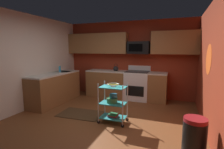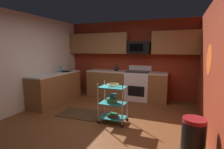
{
  "view_description": "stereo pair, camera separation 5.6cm",
  "coord_description": "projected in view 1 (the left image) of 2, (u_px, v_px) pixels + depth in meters",
  "views": [
    {
      "loc": [
        1.6,
        -3.4,
        1.66
      ],
      "look_at": [
        0.15,
        0.43,
        1.05
      ],
      "focal_mm": 27.61,
      "sensor_mm": 36.0,
      "label": 1
    },
    {
      "loc": [
        1.65,
        -3.38,
        1.66
      ],
      "look_at": [
        0.15,
        0.43,
        1.05
      ],
      "focal_mm": 27.61,
      "sensor_mm": 36.0,
      "label": 2
    }
  ],
  "objects": [
    {
      "name": "wall_right",
      "position": [
        215.0,
        70.0,
        2.98
      ],
      "size": [
        0.06,
        4.8,
        2.6
      ],
      "primitive_type": "cube",
      "color": "maroon",
      "rests_on": "ground"
    },
    {
      "name": "floor_rug",
      "position": [
        81.0,
        114.0,
        4.43
      ],
      "size": [
        1.14,
        0.76,
        0.01
      ],
      "primitive_type": "cube",
      "rotation": [
        0.0,
        0.0,
        0.06
      ],
      "color": "#472D19",
      "rests_on": "ground"
    },
    {
      "name": "rolling_cart",
      "position": [
        113.0,
        103.0,
        3.87
      ],
      "size": [
        0.64,
        0.39,
        0.91
      ],
      "color": "silver",
      "rests_on": "ground"
    },
    {
      "name": "wall_back",
      "position": [
        128.0,
        59.0,
        6.01
      ],
      "size": [
        4.52,
        0.06,
        2.6
      ],
      "primitive_type": "cube",
      "color": "maroon",
      "rests_on": "ground"
    },
    {
      "name": "wall_left",
      "position": [
        22.0,
        63.0,
        4.54
      ],
      "size": [
        0.06,
        4.8,
        2.6
      ],
      "primitive_type": "cube",
      "color": "silver",
      "rests_on": "ground"
    },
    {
      "name": "fruit_bowl",
      "position": [
        113.0,
        85.0,
        3.81
      ],
      "size": [
        0.27,
        0.27,
        0.07
      ],
      "color": "silver",
      "rests_on": "rolling_cart"
    },
    {
      "name": "trash_can",
      "position": [
        194.0,
        139.0,
        2.56
      ],
      "size": [
        0.34,
        0.42,
        0.66
      ],
      "color": "black",
      "rests_on": "ground"
    },
    {
      "name": "dish_soap_bottle",
      "position": [
        60.0,
        69.0,
        5.55
      ],
      "size": [
        0.06,
        0.06,
        0.2
      ],
      "primitive_type": "cylinder",
      "color": "#2D8CBF",
      "rests_on": "counter_run"
    },
    {
      "name": "microwave",
      "position": [
        139.0,
        48.0,
        5.6
      ],
      "size": [
        0.7,
        0.39,
        0.4
      ],
      "color": "black"
    },
    {
      "name": "upper_cabinets",
      "position": [
        124.0,
        43.0,
        5.78
      ],
      "size": [
        4.4,
        0.33,
        0.7
      ],
      "color": "brown"
    },
    {
      "name": "mixing_bowl_large",
      "position": [
        112.0,
        100.0,
        3.87
      ],
      "size": [
        0.25,
        0.25,
        0.11
      ],
      "color": "#387F4C",
      "rests_on": "rolling_cart"
    },
    {
      "name": "floor",
      "position": [
        99.0,
        123.0,
        3.95
      ],
      "size": [
        4.4,
        4.8,
        0.04
      ],
      "primitive_type": "cube",
      "color": "brown",
      "rests_on": "ground"
    },
    {
      "name": "counter_run",
      "position": [
        98.0,
        86.0,
        5.63
      ],
      "size": [
        3.55,
        2.48,
        0.92
      ],
      "color": "brown",
      "rests_on": "ground"
    },
    {
      "name": "oven_range",
      "position": [
        137.0,
        85.0,
        5.69
      ],
      "size": [
        0.76,
        0.65,
        1.1
      ],
      "color": "white",
      "rests_on": "ground"
    },
    {
      "name": "wall_flower_decal",
      "position": [
        209.0,
        59.0,
        3.49
      ],
      "size": [
        0.0,
        0.62,
        0.62
      ],
      "primitive_type": "cylinder",
      "rotation": [
        0.0,
        1.57,
        0.0
      ],
      "color": "#E5591E"
    },
    {
      "name": "mixing_bowl_small",
      "position": [
        113.0,
        96.0,
        3.88
      ],
      "size": [
        0.18,
        0.18,
        0.08
      ],
      "color": "#338CBF",
      "rests_on": "rolling_cart"
    },
    {
      "name": "kettle",
      "position": [
        116.0,
        69.0,
        5.87
      ],
      "size": [
        0.21,
        0.18,
        0.26
      ],
      "color": "black",
      "rests_on": "counter_run"
    },
    {
      "name": "book_stack",
      "position": [
        113.0,
        115.0,
        3.91
      ],
      "size": [
        0.22,
        0.2,
        0.07
      ],
      "color": "#1E4C8C",
      "rests_on": "rolling_cart"
    }
  ]
}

